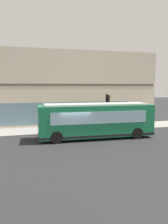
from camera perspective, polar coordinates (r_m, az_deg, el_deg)
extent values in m
plane|color=#262628|center=(18.92, -2.65, -7.32)|extent=(120.00, 120.00, 0.00)
cube|color=gray|center=(23.14, -5.03, -4.54)|extent=(3.66, 40.00, 0.15)
cube|color=beige|center=(29.09, -7.37, 6.10)|extent=(9.28, 23.32, 8.58)
cube|color=brown|center=(24.65, -5.96, 7.00)|extent=(0.36, 22.85, 0.24)
cube|color=slate|center=(24.73, -5.83, -0.24)|extent=(0.12, 16.32, 2.40)
cube|color=#197247|center=(19.47, 3.11, -2.11)|extent=(2.83, 10.08, 2.70)
cube|color=silver|center=(19.30, 3.14, 2.03)|extent=(2.42, 9.06, 0.12)
cube|color=#8CB2C6|center=(18.64, -11.74, -1.24)|extent=(2.20, 0.15, 1.20)
cube|color=#8CB2C6|center=(20.62, 2.12, -0.48)|extent=(0.33, 8.20, 1.00)
cube|color=#8CB2C6|center=(18.21, 4.24, -1.46)|extent=(0.33, 8.20, 1.00)
cube|color=black|center=(19.68, 3.09, -5.48)|extent=(2.87, 10.12, 0.20)
cylinder|color=black|center=(20.11, -7.78, -5.06)|extent=(0.33, 1.01, 1.00)
cylinder|color=black|center=(17.88, -7.07, -6.55)|extent=(0.33, 1.01, 1.00)
cylinder|color=black|center=(21.89, 10.83, -4.15)|extent=(0.33, 1.01, 1.00)
cylinder|color=black|center=(19.85, 13.54, -5.34)|extent=(0.33, 1.01, 1.00)
cylinder|color=black|center=(22.60, 5.74, 0.07)|extent=(0.14, 0.14, 3.65)
cube|color=black|center=(22.56, 6.23, 3.30)|extent=(0.32, 0.24, 0.90)
sphere|color=red|center=(22.59, 6.55, 4.02)|extent=(0.20, 0.20, 0.20)
sphere|color=yellow|center=(22.61, 6.54, 3.31)|extent=(0.20, 0.20, 0.20)
sphere|color=green|center=(22.63, 6.53, 2.60)|extent=(0.20, 0.20, 0.20)
cylinder|color=red|center=(23.67, 1.06, -3.40)|extent=(0.24, 0.24, 0.55)
sphere|color=red|center=(23.61, 1.06, -2.55)|extent=(0.22, 0.22, 0.22)
cylinder|color=red|center=(23.71, 1.46, -3.26)|extent=(0.10, 0.12, 0.10)
cylinder|color=red|center=(23.83, 0.95, -3.21)|extent=(0.12, 0.10, 0.10)
cylinder|color=black|center=(21.67, -6.49, -4.03)|extent=(0.14, 0.14, 0.81)
cylinder|color=black|center=(21.74, -6.06, -3.99)|extent=(0.14, 0.14, 0.81)
cylinder|color=silver|center=(21.58, -6.30, -2.11)|extent=(0.32, 0.32, 0.64)
sphere|color=tan|center=(21.52, -6.32, -0.97)|extent=(0.22, 0.22, 0.22)
cylinder|color=#3359A5|center=(22.40, -0.96, -3.65)|extent=(0.14, 0.14, 0.80)
cylinder|color=#3359A5|center=(22.51, -1.33, -3.60)|extent=(0.14, 0.14, 0.80)
cylinder|color=#B23338|center=(22.34, -1.15, -1.81)|extent=(0.32, 0.32, 0.64)
sphere|color=#9E704C|center=(22.28, -1.15, -0.73)|extent=(0.22, 0.22, 0.22)
cylinder|color=gold|center=(25.69, 13.97, -2.44)|extent=(0.14, 0.14, 0.86)
cylinder|color=gold|center=(25.86, 14.11, -2.39)|extent=(0.14, 0.14, 0.86)
cylinder|color=black|center=(25.67, 14.09, -0.72)|extent=(0.32, 0.32, 0.68)
sphere|color=beige|center=(25.61, 14.12, 0.29)|extent=(0.23, 0.23, 0.23)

